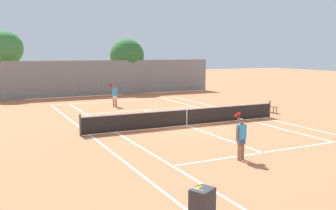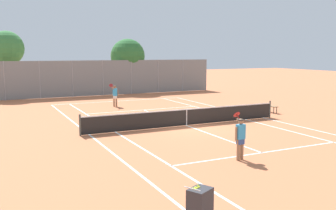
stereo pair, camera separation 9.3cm
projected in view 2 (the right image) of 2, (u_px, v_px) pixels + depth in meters
The scene contains 12 objects.
ground_plane at pixel (187, 126), 20.95m from camera, with size 120.00×120.00×0.00m, color #C67047.
court_line_markings at pixel (187, 125), 20.95m from camera, with size 11.10×23.90×0.01m.
tennis_net at pixel (187, 117), 20.88m from camera, with size 12.00×0.10×1.07m.
ball_cart at pixel (200, 201), 8.91m from camera, with size 0.76×0.70×0.96m.
player_near_side at pixel (240, 136), 14.11m from camera, with size 0.61×0.78×1.77m.
player_far_left at pixel (115, 94), 28.21m from camera, with size 0.84×0.69×1.77m.
loose_tennis_ball_0 at pixel (148, 117), 23.64m from camera, with size 0.07×0.07×0.07m, color #D1DB33.
loose_tennis_ball_1 at pixel (138, 127), 20.24m from camera, with size 0.07×0.07×0.07m, color #D1DB33.
courtside_bench at pixel (269, 106), 25.64m from camera, with size 0.36×1.50×0.47m.
back_fence at pixel (103, 78), 35.50m from camera, with size 23.00×0.08×3.35m.
tree_behind_left at pixel (6, 49), 33.71m from camera, with size 3.14×3.14×6.02m.
tree_behind_right at pixel (128, 57), 38.05m from camera, with size 3.47×3.47×5.45m.
Camera 2 is at (-9.91, -18.07, 4.05)m, focal length 40.00 mm.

